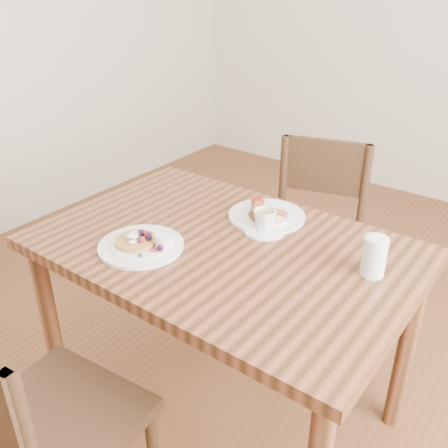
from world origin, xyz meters
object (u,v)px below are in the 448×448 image
object	(u,v)px
chair_far	(314,234)
dining_table	(224,269)
water_glass	(374,256)
pancake_plate	(143,244)
breakfast_plate	(266,214)
teacup_saucer	(265,222)
chair_near	(35,426)

from	to	relation	value
chair_far	dining_table	bearing A→B (deg)	73.60
water_glass	pancake_plate	bearing A→B (deg)	-155.36
pancake_plate	breakfast_plate	size ratio (longest dim) A/B	1.00
breakfast_plate	pancake_plate	bearing A→B (deg)	-115.20
chair_far	breakfast_plate	size ratio (longest dim) A/B	3.26
water_glass	teacup_saucer	bearing A→B (deg)	175.55
pancake_plate	water_glass	xyz separation A→B (m)	(0.64, 0.29, 0.05)
chair_near	pancake_plate	xyz separation A→B (m)	(-0.10, 0.51, 0.27)
dining_table	water_glass	size ratio (longest dim) A/B	10.06
chair_near	dining_table	bearing A→B (deg)	77.14
chair_near	teacup_saucer	size ratio (longest dim) A/B	6.29
dining_table	chair_far	bearing A→B (deg)	90.19
dining_table	breakfast_plate	size ratio (longest dim) A/B	4.44
dining_table	chair_far	world-z (taller)	chair_far
chair_near	pancake_plate	size ratio (longest dim) A/B	3.26
teacup_saucer	chair_far	bearing A→B (deg)	96.97
chair_far	breakfast_plate	xyz separation A→B (m)	(0.01, -0.42, 0.27)
dining_table	chair_near	distance (m)	0.72
dining_table	water_glass	xyz separation A→B (m)	(0.45, 0.11, 0.16)
dining_table	teacup_saucer	bearing A→B (deg)	67.31
dining_table	chair_far	size ratio (longest dim) A/B	1.36
breakfast_plate	teacup_saucer	xyz separation A→B (m)	(0.05, -0.09, 0.02)
chair_near	water_glass	bearing A→B (deg)	50.78
breakfast_plate	teacup_saucer	distance (m)	0.11
breakfast_plate	water_glass	distance (m)	0.46
chair_near	pancake_plate	world-z (taller)	chair_near
chair_far	breakfast_plate	distance (m)	0.50
pancake_plate	teacup_saucer	distance (m)	0.41
breakfast_plate	water_glass	size ratio (longest dim) A/B	2.26
dining_table	breakfast_plate	world-z (taller)	breakfast_plate
teacup_saucer	dining_table	bearing A→B (deg)	-112.69
dining_table	water_glass	bearing A→B (deg)	14.33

